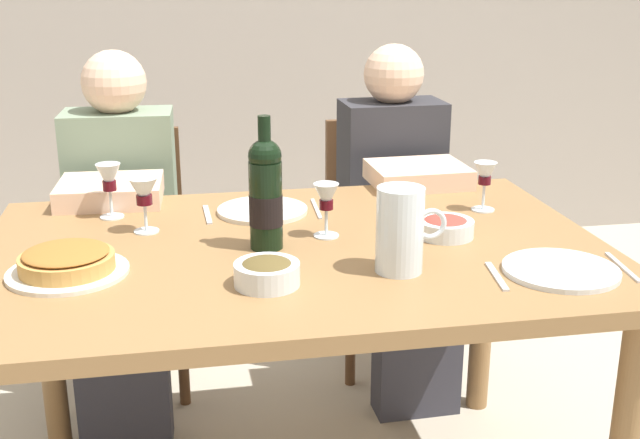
{
  "coord_description": "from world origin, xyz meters",
  "views": [
    {
      "loc": [
        -0.28,
        -1.8,
        1.42
      ],
      "look_at": [
        0.05,
        -0.02,
        0.83
      ],
      "focal_mm": 44.93,
      "sensor_mm": 36.0,
      "label": 1
    }
  ],
  "objects_px": {
    "wine_glass_right_diner": "(109,180)",
    "dinner_plate_left_setting": "(262,210)",
    "dining_table": "(297,281)",
    "baked_tart": "(67,262)",
    "diner_left": "(121,230)",
    "chair_right": "(380,225)",
    "wine_glass_spare": "(144,194)",
    "dinner_plate_right_setting": "(561,270)",
    "wine_glass_left_diner": "(485,177)",
    "water_pitcher": "(400,235)",
    "diner_right": "(400,212)",
    "salad_bowl": "(445,226)",
    "wine_glass_centre": "(326,200)",
    "chair_left": "(130,241)",
    "olive_bowl": "(267,272)",
    "wine_bottle": "(266,194)"
  },
  "relations": [
    {
      "from": "dinner_plate_right_setting",
      "to": "wine_glass_right_diner",
      "type": "bearing_deg",
      "value": 149.36
    },
    {
      "from": "dining_table",
      "to": "wine_glass_spare",
      "type": "xyz_separation_m",
      "value": [
        -0.36,
        0.17,
        0.19
      ]
    },
    {
      "from": "wine_glass_spare",
      "to": "diner_left",
      "type": "xyz_separation_m",
      "value": [
        -0.1,
        0.46,
        -0.24
      ]
    },
    {
      "from": "chair_left",
      "to": "diner_left",
      "type": "xyz_separation_m",
      "value": [
        -0.01,
        -0.24,
        0.12
      ]
    },
    {
      "from": "wine_glass_centre",
      "to": "chair_left",
      "type": "xyz_separation_m",
      "value": [
        -0.53,
        0.81,
        -0.36
      ]
    },
    {
      "from": "salad_bowl",
      "to": "chair_right",
      "type": "xyz_separation_m",
      "value": [
        0.07,
        0.89,
        -0.29
      ]
    },
    {
      "from": "wine_glass_left_diner",
      "to": "dining_table",
      "type": "bearing_deg",
      "value": -160.9
    },
    {
      "from": "olive_bowl",
      "to": "chair_right",
      "type": "relative_size",
      "value": 0.16
    },
    {
      "from": "olive_bowl",
      "to": "chair_right",
      "type": "xyz_separation_m",
      "value": [
        0.55,
        1.12,
        -0.29
      ]
    },
    {
      "from": "dining_table",
      "to": "diner_right",
      "type": "distance_m",
      "value": 0.8
    },
    {
      "from": "dining_table",
      "to": "wine_glass_right_diner",
      "type": "distance_m",
      "value": 0.58
    },
    {
      "from": "olive_bowl",
      "to": "salad_bowl",
      "type": "bearing_deg",
      "value": 26.27
    },
    {
      "from": "wine_glass_centre",
      "to": "dinner_plate_right_setting",
      "type": "xyz_separation_m",
      "value": [
        0.46,
        -0.34,
        -0.09
      ]
    },
    {
      "from": "wine_glass_right_diner",
      "to": "wine_glass_centre",
      "type": "xyz_separation_m",
      "value": [
        0.54,
        -0.26,
        -0.01
      ]
    },
    {
      "from": "dining_table",
      "to": "water_pitcher",
      "type": "distance_m",
      "value": 0.34
    },
    {
      "from": "olive_bowl",
      "to": "wine_glass_right_diner",
      "type": "height_order",
      "value": "wine_glass_right_diner"
    },
    {
      "from": "water_pitcher",
      "to": "dinner_plate_left_setting",
      "type": "relative_size",
      "value": 0.78
    },
    {
      "from": "water_pitcher",
      "to": "dinner_plate_left_setting",
      "type": "height_order",
      "value": "water_pitcher"
    },
    {
      "from": "wine_glass_right_diner",
      "to": "diner_left",
      "type": "distance_m",
      "value": 0.4
    },
    {
      "from": "salad_bowl",
      "to": "diner_left",
      "type": "xyz_separation_m",
      "value": [
        -0.83,
        0.63,
        -0.17
      ]
    },
    {
      "from": "wine_glass_spare",
      "to": "chair_right",
      "type": "bearing_deg",
      "value": 41.65
    },
    {
      "from": "water_pitcher",
      "to": "baked_tart",
      "type": "distance_m",
      "value": 0.73
    },
    {
      "from": "wine_bottle",
      "to": "diner_left",
      "type": "bearing_deg",
      "value": 121.2
    },
    {
      "from": "wine_glass_left_diner",
      "to": "baked_tart",
      "type": "bearing_deg",
      "value": -165.29
    },
    {
      "from": "dining_table",
      "to": "water_pitcher",
      "type": "relative_size",
      "value": 7.79
    },
    {
      "from": "diner_left",
      "to": "chair_right",
      "type": "bearing_deg",
      "value": -161.23
    },
    {
      "from": "wine_glass_left_diner",
      "to": "diner_right",
      "type": "bearing_deg",
      "value": 102.16
    },
    {
      "from": "dining_table",
      "to": "baked_tart",
      "type": "xyz_separation_m",
      "value": [
        -0.52,
        -0.09,
        0.12
      ]
    },
    {
      "from": "baked_tart",
      "to": "wine_glass_right_diner",
      "type": "relative_size",
      "value": 1.79
    },
    {
      "from": "dining_table",
      "to": "wine_glass_left_diner",
      "type": "distance_m",
      "value": 0.61
    },
    {
      "from": "olive_bowl",
      "to": "water_pitcher",
      "type": "bearing_deg",
      "value": 5.17
    },
    {
      "from": "dining_table",
      "to": "wine_glass_right_diner",
      "type": "xyz_separation_m",
      "value": [
        -0.45,
        0.31,
        0.2
      ]
    },
    {
      "from": "water_pitcher",
      "to": "wine_glass_left_diner",
      "type": "height_order",
      "value": "water_pitcher"
    },
    {
      "from": "wine_glass_spare",
      "to": "dinner_plate_left_setting",
      "type": "bearing_deg",
      "value": 19.67
    },
    {
      "from": "baked_tart",
      "to": "wine_glass_left_diner",
      "type": "height_order",
      "value": "wine_glass_left_diner"
    },
    {
      "from": "diner_left",
      "to": "diner_right",
      "type": "bearing_deg",
      "value": -175.79
    },
    {
      "from": "dining_table",
      "to": "baked_tart",
      "type": "height_order",
      "value": "baked_tart"
    },
    {
      "from": "wine_glass_spare",
      "to": "dinner_plate_right_setting",
      "type": "height_order",
      "value": "wine_glass_spare"
    },
    {
      "from": "salad_bowl",
      "to": "wine_glass_right_diner",
      "type": "relative_size",
      "value": 0.96
    },
    {
      "from": "wine_glass_right_diner",
      "to": "dinner_plate_left_setting",
      "type": "xyz_separation_m",
      "value": [
        0.4,
        -0.03,
        -0.1
      ]
    },
    {
      "from": "wine_bottle",
      "to": "chair_right",
      "type": "bearing_deg",
      "value": 59.73
    },
    {
      "from": "olive_bowl",
      "to": "chair_left",
      "type": "height_order",
      "value": "chair_left"
    },
    {
      "from": "wine_glass_spare",
      "to": "baked_tart",
      "type": "bearing_deg",
      "value": -121.97
    },
    {
      "from": "wine_glass_centre",
      "to": "dinner_plate_left_setting",
      "type": "height_order",
      "value": "wine_glass_centre"
    },
    {
      "from": "dinner_plate_left_setting",
      "to": "diner_left",
      "type": "relative_size",
      "value": 0.21
    },
    {
      "from": "wine_glass_centre",
      "to": "diner_right",
      "type": "xyz_separation_m",
      "value": [
        0.37,
        0.6,
        -0.24
      ]
    },
    {
      "from": "olive_bowl",
      "to": "diner_right",
      "type": "bearing_deg",
      "value": 58.07
    },
    {
      "from": "salad_bowl",
      "to": "diner_right",
      "type": "bearing_deg",
      "value": 83.35
    },
    {
      "from": "wine_glass_right_diner",
      "to": "chair_left",
      "type": "height_order",
      "value": "wine_glass_right_diner"
    },
    {
      "from": "dinner_plate_right_setting",
      "to": "diner_left",
      "type": "bearing_deg",
      "value": 137.71
    }
  ]
}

